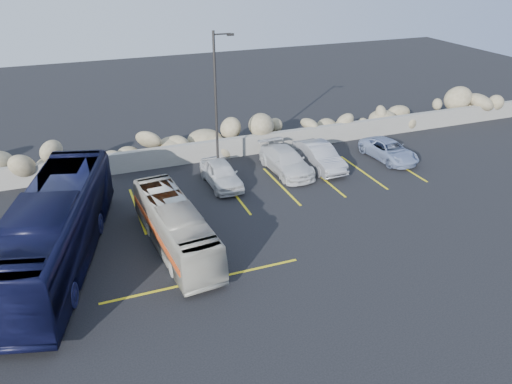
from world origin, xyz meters
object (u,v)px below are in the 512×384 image
object	(u,v)px
tour_coach	(55,229)
car_a	(221,174)
lamppost	(217,102)
car_c	(286,161)
car_d	(389,150)
car_b	(319,156)
vintage_bus	(175,226)

from	to	relation	value
tour_coach	car_a	world-z (taller)	tour_coach
lamppost	tour_coach	bearing A→B (deg)	-145.98
car_c	car_d	distance (m)	6.67
car_a	car_b	bearing A→B (deg)	0.65
tour_coach	car_a	bearing A→B (deg)	44.68
lamppost	car_c	xyz separation A→B (m)	(3.77, -0.84, -3.63)
tour_coach	car_c	distance (m)	13.52
car_d	tour_coach	bearing A→B (deg)	-170.93
vintage_bus	car_a	size ratio (longest dim) A/B	1.95
lamppost	tour_coach	world-z (taller)	lamppost
vintage_bus	lamppost	bearing A→B (deg)	53.79
vintage_bus	tour_coach	xyz separation A→B (m)	(-4.74, 0.65, 0.52)
vintage_bus	car_c	world-z (taller)	vintage_bus
car_b	car_d	xyz separation A→B (m)	(4.57, -0.42, -0.14)
car_b	car_c	size ratio (longest dim) A/B	0.94
tour_coach	car_a	distance (m)	9.74
lamppost	car_d	distance (m)	11.15
car_d	car_c	bearing A→B (deg)	171.18
car_a	car_c	bearing A→B (deg)	3.39
vintage_bus	car_a	distance (m)	6.55
car_c	car_b	bearing A→B (deg)	-5.64
car_b	vintage_bus	bearing A→B (deg)	-152.02
lamppost	car_a	bearing A→B (deg)	-102.10
car_a	car_c	size ratio (longest dim) A/B	0.84
vintage_bus	tour_coach	bearing A→B (deg)	167.40
car_a	car_b	distance (m)	6.11
car_b	car_d	world-z (taller)	car_b
car_b	car_d	distance (m)	4.59
lamppost	car_c	size ratio (longest dim) A/B	1.74
car_b	car_d	size ratio (longest dim) A/B	1.04
tour_coach	car_c	bearing A→B (deg)	37.60
lamppost	car_b	size ratio (longest dim) A/B	1.86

